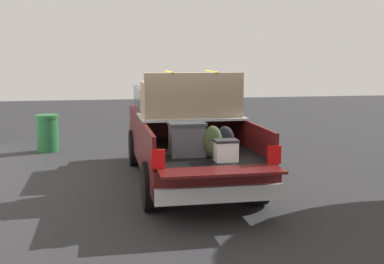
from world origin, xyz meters
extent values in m
plane|color=#262628|center=(0.00, 0.00, 0.00)|extent=(40.00, 40.00, 0.00)
cube|color=#470F0F|center=(0.00, 0.00, 0.62)|extent=(5.50, 1.92, 0.46)
cube|color=black|center=(-1.20, 0.00, 0.87)|extent=(2.80, 1.80, 0.04)
cube|color=#470F0F|center=(-1.20, 0.93, 1.10)|extent=(2.80, 0.06, 0.50)
cube|color=#470F0F|center=(-1.20, -0.93, 1.10)|extent=(2.80, 0.06, 0.50)
cube|color=#470F0F|center=(0.17, 0.00, 1.10)|extent=(0.06, 1.80, 0.50)
cube|color=#470F0F|center=(-2.88, 0.00, 0.87)|extent=(0.55, 1.80, 0.04)
cube|color=#B2B2B7|center=(-0.43, 0.00, 1.37)|extent=(1.25, 1.92, 0.04)
cube|color=#470F0F|center=(1.35, 0.00, 1.10)|extent=(2.30, 1.92, 0.50)
cube|color=#2D3842|center=(1.25, 0.00, 1.59)|extent=(1.94, 1.76, 0.48)
cube|color=#470F0F|center=(2.70, 0.00, 1.04)|extent=(0.40, 1.82, 0.38)
cube|color=#B2B2B7|center=(-2.72, 0.00, 0.51)|extent=(0.24, 1.92, 0.24)
cube|color=red|center=(-2.62, 0.88, 1.03)|extent=(0.06, 0.20, 0.28)
cube|color=red|center=(-2.62, -0.88, 1.03)|extent=(0.06, 0.20, 0.28)
cylinder|color=black|center=(1.75, 0.88, 0.41)|extent=(0.82, 0.30, 0.82)
cylinder|color=black|center=(1.75, -0.88, 0.41)|extent=(0.82, 0.30, 0.82)
cylinder|color=black|center=(-1.75, 0.88, 0.41)|extent=(0.82, 0.30, 0.82)
cylinder|color=black|center=(-1.75, -0.88, 0.41)|extent=(0.82, 0.30, 0.82)
cube|color=#474C56|center=(-1.77, 0.31, 1.14)|extent=(0.40, 0.55, 0.50)
cube|color=#31353C|center=(-1.77, 0.31, 1.41)|extent=(0.44, 0.59, 0.05)
ellipsoid|color=#384728|center=(-1.96, -0.08, 1.15)|extent=(0.20, 0.32, 0.51)
ellipsoid|color=#384728|center=(-2.07, -0.08, 1.07)|extent=(0.09, 0.23, 0.22)
ellipsoid|color=black|center=(-1.69, -0.35, 1.12)|extent=(0.20, 0.33, 0.46)
ellipsoid|color=black|center=(-1.80, -0.35, 1.05)|extent=(0.09, 0.23, 0.20)
cube|color=white|center=(-2.30, -0.21, 1.04)|extent=(0.26, 0.34, 0.30)
cube|color=#262628|center=(-2.30, -0.21, 1.21)|extent=(0.28, 0.36, 0.04)
cube|color=#84705B|center=(-0.43, 0.00, 1.60)|extent=(0.94, 1.80, 0.42)
cube|color=#84705B|center=(-0.82, 0.00, 2.01)|extent=(0.16, 1.80, 0.40)
cube|color=#84705B|center=(-0.38, 0.80, 1.92)|extent=(0.70, 0.20, 0.22)
cube|color=#84705B|center=(-0.38, -0.80, 1.92)|extent=(0.70, 0.20, 0.22)
cube|color=yellow|center=(-0.43, 0.41, 2.22)|extent=(1.04, 0.03, 0.02)
cube|color=yellow|center=(-0.43, -0.41, 2.22)|extent=(1.04, 0.03, 0.02)
cylinder|color=#1E592D|center=(3.88, 3.06, 0.45)|extent=(0.56, 0.56, 0.90)
cylinder|color=#1E592D|center=(3.88, 3.06, 0.94)|extent=(0.60, 0.60, 0.08)
camera|label=1|loc=(-9.56, 1.69, 2.48)|focal=46.26mm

